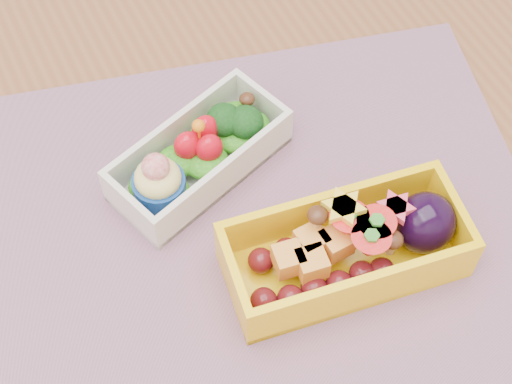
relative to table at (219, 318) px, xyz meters
name	(u,v)px	position (x,y,z in m)	size (l,w,h in m)	color
table	(219,318)	(0.00, 0.00, 0.00)	(1.20, 0.80, 0.75)	brown
placemat	(250,226)	(0.04, 0.02, 0.10)	(0.46, 0.36, 0.00)	gray
bento_white	(199,156)	(0.03, 0.09, 0.12)	(0.17, 0.11, 0.06)	silver
bento_yellow	(351,247)	(0.09, -0.04, 0.13)	(0.19, 0.10, 0.06)	yellow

